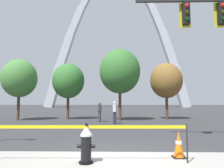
# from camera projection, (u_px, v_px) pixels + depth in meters

# --- Properties ---
(ground_plane) EXTENTS (240.00, 240.00, 0.00)m
(ground_plane) POSITION_uv_depth(u_px,v_px,m) (116.00, 155.00, 6.17)
(ground_plane) COLOR #333335
(fire_hydrant) EXTENTS (0.46, 0.48, 0.99)m
(fire_hydrant) POSITION_uv_depth(u_px,v_px,m) (86.00, 144.00, 5.32)
(fire_hydrant) COLOR black
(fire_hydrant) RESTS_ON ground
(caution_tape_barrier) EXTENTS (5.22, 0.14, 0.98)m
(caution_tape_barrier) POSITION_uv_depth(u_px,v_px,m) (84.00, 136.00, 5.36)
(caution_tape_barrier) COLOR #232326
(caution_tape_barrier) RESTS_ON ground
(traffic_cone_mid_sidewalk) EXTENTS (0.36, 0.36, 0.73)m
(traffic_cone_mid_sidewalk) POSITION_uv_depth(u_px,v_px,m) (179.00, 145.00, 5.83)
(traffic_cone_mid_sidewalk) COLOR black
(traffic_cone_mid_sidewalk) RESTS_ON ground
(monument_arch) EXTENTS (43.18, 2.50, 43.47)m
(monument_arch) POSITION_uv_depth(u_px,v_px,m) (117.00, 45.00, 64.45)
(monument_arch) COLOR #B2B5BC
(monument_arch) RESTS_ON ground
(tree_far_left) EXTENTS (3.00, 3.00, 5.25)m
(tree_far_left) POSITION_uv_depth(u_px,v_px,m) (19.00, 78.00, 18.36)
(tree_far_left) COLOR #473323
(tree_far_left) RESTS_ON ground
(tree_left_mid) EXTENTS (2.90, 2.90, 5.07)m
(tree_left_mid) POSITION_uv_depth(u_px,v_px,m) (68.00, 81.00, 19.33)
(tree_left_mid) COLOR #473323
(tree_left_mid) RESTS_ON ground
(tree_center_left) EXTENTS (3.49, 3.49, 6.10)m
(tree_center_left) POSITION_uv_depth(u_px,v_px,m) (120.00, 71.00, 18.22)
(tree_center_left) COLOR #473323
(tree_center_left) RESTS_ON ground
(tree_center_right) EXTENTS (2.92, 2.92, 5.11)m
(tree_center_right) POSITION_uv_depth(u_px,v_px,m) (166.00, 81.00, 19.40)
(tree_center_right) COLOR #473323
(tree_center_right) RESTS_ON ground
(pedestrian_walking_left) EXTENTS (0.23, 0.36, 1.59)m
(pedestrian_walking_left) POSITION_uv_depth(u_px,v_px,m) (100.00, 111.00, 16.37)
(pedestrian_walking_left) COLOR #38383D
(pedestrian_walking_left) RESTS_ON ground
(pedestrian_standing_center) EXTENTS (0.24, 0.36, 1.59)m
(pedestrian_standing_center) POSITION_uv_depth(u_px,v_px,m) (115.00, 112.00, 15.03)
(pedestrian_standing_center) COLOR #232847
(pedestrian_standing_center) RESTS_ON ground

